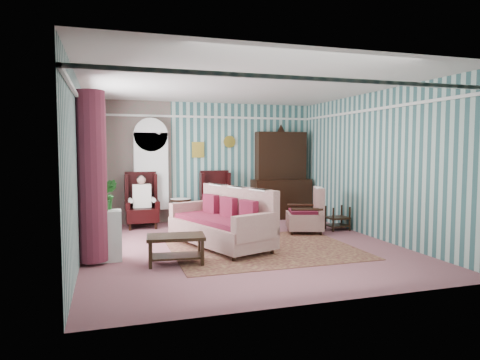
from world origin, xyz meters
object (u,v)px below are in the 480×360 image
object	(u,v)px
wingback_left	(142,200)
plant_stand	(104,236)
round_side_table	(181,212)
wingback_right	(217,197)
nest_table	(337,218)
sofa	(220,218)
dresser_hutch	(281,172)
bookcase	(151,177)
coffee_table	(176,250)
floral_armchair	(305,209)
seated_woman	(142,202)

from	to	relation	value
wingback_left	plant_stand	world-z (taller)	wingback_left
round_side_table	wingback_right	bearing A→B (deg)	-10.01
round_side_table	nest_table	world-z (taller)	round_side_table
wingback_right	wingback_left	bearing A→B (deg)	180.00
wingback_left	sofa	xyz separation A→B (m)	(1.20, -2.38, -0.10)
dresser_hutch	sofa	bearing A→B (deg)	-130.96
bookcase	plant_stand	xyz separation A→B (m)	(-1.05, -3.14, -0.72)
dresser_hutch	coffee_table	distance (m)	4.89
wingback_left	nest_table	size ratio (longest dim) A/B	2.31
bookcase	coffee_table	bearing A→B (deg)	-89.75
bookcase	nest_table	xyz separation A→B (m)	(3.82, -1.94, -0.85)
round_side_table	floral_armchair	size ratio (longest dim) A/B	0.60
wingback_right	seated_woman	world-z (taller)	wingback_right
seated_woman	wingback_right	bearing A→B (deg)	0.00
bookcase	wingback_right	xyz separation A→B (m)	(1.50, -0.39, -0.50)
dresser_hutch	seated_woman	xyz separation A→B (m)	(-3.50, -0.27, -0.59)
dresser_hutch	sofa	size ratio (longest dim) A/B	1.09
floral_armchair	wingback_right	bearing A→B (deg)	59.49
dresser_hutch	wingback_left	bearing A→B (deg)	-175.59
wingback_left	coffee_table	xyz separation A→B (m)	(0.27, -3.27, -0.40)
nest_table	floral_armchair	world-z (taller)	floral_armchair
coffee_table	nest_table	bearing A→B (deg)	24.30
bookcase	seated_woman	distance (m)	0.70
wingback_left	wingback_right	bearing A→B (deg)	0.00
sofa	floral_armchair	bearing A→B (deg)	-90.12
nest_table	seated_woman	bearing A→B (deg)	159.15
nest_table	plant_stand	size ratio (longest dim) A/B	0.68
round_side_table	plant_stand	world-z (taller)	plant_stand
bookcase	coffee_table	xyz separation A→B (m)	(0.02, -3.66, -0.90)
round_side_table	bookcase	bearing A→B (deg)	159.73
nest_table	floral_armchair	bearing A→B (deg)	-174.24
wingback_left	floral_armchair	size ratio (longest dim) A/B	1.24
nest_table	floral_armchair	distance (m)	0.87
seated_woman	coffee_table	distance (m)	3.30
dresser_hutch	floral_armchair	distance (m)	2.04
wingback_right	plant_stand	size ratio (longest dim) A/B	1.56
coffee_table	plant_stand	bearing A→B (deg)	154.11
seated_woman	plant_stand	size ratio (longest dim) A/B	1.47
wingback_right	round_side_table	size ratio (longest dim) A/B	2.08
coffee_table	dresser_hutch	bearing A→B (deg)	47.57
wingback_left	floral_armchair	xyz separation A→B (m)	(3.23, -1.63, -0.12)
dresser_hutch	wingback_right	world-z (taller)	dresser_hutch
plant_stand	sofa	size ratio (longest dim) A/B	0.37
round_side_table	floral_armchair	xyz separation A→B (m)	(2.33, -1.78, 0.20)
dresser_hutch	wingback_right	bearing A→B (deg)	-171.23
plant_stand	coffee_table	bearing A→B (deg)	-25.89
floral_armchair	bookcase	bearing A→B (deg)	73.10
dresser_hutch	wingback_right	xyz separation A→B (m)	(-1.75, -0.27, -0.55)
sofa	floral_armchair	world-z (taller)	sofa
wingback_left	sofa	size ratio (longest dim) A/B	0.58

